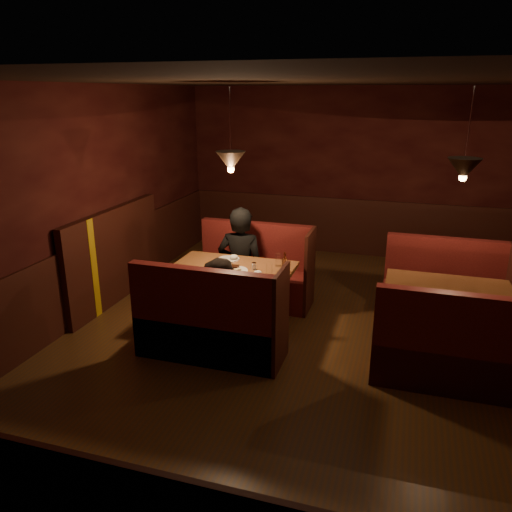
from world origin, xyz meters
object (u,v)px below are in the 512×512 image
(main_table, at_px, (234,281))
(main_bench_far, at_px, (255,277))
(second_table, at_px, (446,304))
(second_bench_near, at_px, (451,357))
(main_bench_near, at_px, (210,329))
(diner_b, at_px, (221,294))
(diner_a, at_px, (241,246))
(second_bench_far, at_px, (444,296))

(main_table, height_order, main_bench_far, main_bench_far)
(main_bench_far, relative_size, second_table, 1.20)
(main_table, relative_size, second_bench_near, 0.99)
(second_table, bearing_deg, main_bench_near, -158.27)
(main_bench_far, distance_m, main_bench_near, 1.66)
(main_bench_far, height_order, diner_b, diner_b)
(second_bench_near, relative_size, diner_b, 1.02)
(diner_a, height_order, diner_b, diner_a)
(second_table, height_order, second_bench_far, second_bench_far)
(second_bench_far, bearing_deg, main_bench_near, -144.30)
(second_bench_far, bearing_deg, second_bench_near, -90.00)
(second_table, relative_size, diner_b, 0.92)
(main_bench_near, height_order, second_bench_far, main_bench_near)
(main_bench_near, relative_size, second_table, 1.20)
(main_table, height_order, second_bench_near, second_bench_near)
(main_bench_near, distance_m, second_bench_far, 3.04)
(main_table, bearing_deg, second_table, 3.30)
(second_bench_near, relative_size, diner_a, 0.85)
(main_bench_near, bearing_deg, second_bench_near, 3.93)
(main_bench_near, bearing_deg, second_bench_far, 35.70)
(diner_a, bearing_deg, second_bench_far, -173.64)
(second_table, bearing_deg, diner_a, 170.94)
(main_bench_far, height_order, second_bench_far, main_bench_far)
(second_table, distance_m, diner_b, 2.50)
(main_table, relative_size, main_bench_far, 0.91)
(main_table, distance_m, diner_b, 0.72)
(main_bench_far, bearing_deg, diner_a, -111.46)
(main_bench_far, relative_size, main_bench_near, 1.00)
(second_table, height_order, second_bench_near, second_bench_near)
(diner_b, bearing_deg, second_bench_near, 22.31)
(second_bench_near, bearing_deg, second_bench_far, 90.00)
(second_bench_far, distance_m, second_bench_near, 1.60)
(main_bench_near, height_order, second_bench_near, main_bench_near)
(second_table, relative_size, second_bench_far, 0.90)
(second_table, bearing_deg, main_bench_far, 164.23)
(main_table, bearing_deg, second_bench_far, 20.79)
(diner_b, bearing_deg, main_table, 120.21)
(second_bench_near, bearing_deg, diner_b, -179.00)
(second_bench_near, xyz_separation_m, diner_b, (-2.37, -0.04, 0.39))
(main_bench_near, xyz_separation_m, diner_a, (-0.11, 1.38, 0.53))
(main_bench_near, bearing_deg, main_bench_far, 90.00)
(main_bench_near, relative_size, diner_b, 1.11)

